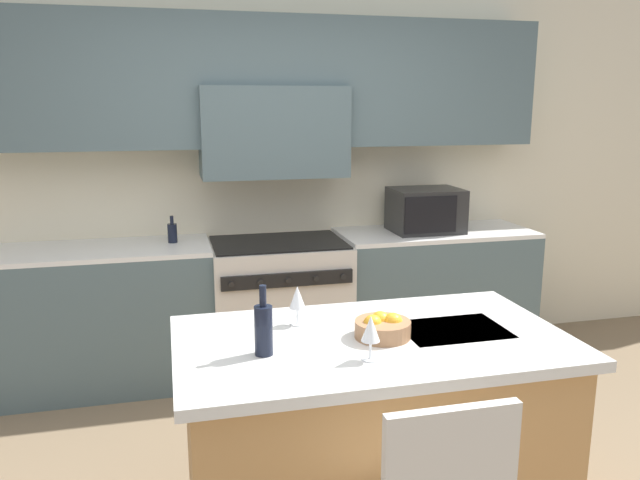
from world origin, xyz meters
name	(u,v)px	position (x,y,z in m)	size (l,w,h in m)	color
back_cabinetry	(270,138)	(0.00, 2.07, 1.60)	(10.00, 0.46, 2.70)	beige
back_counter	(279,304)	(0.00, 1.82, 0.47)	(3.73, 0.62, 0.94)	#4C6066
range_stove	(279,306)	(0.00, 1.80, 0.46)	(0.92, 0.70, 0.92)	beige
microwave	(426,210)	(1.08, 1.82, 1.09)	(0.49, 0.39, 0.31)	black
kitchen_island	(371,435)	(0.07, 0.02, 0.45)	(1.61, 0.92, 0.90)	#B7844C
wine_bottle	(264,329)	(-0.39, -0.06, 1.00)	(0.07, 0.07, 0.27)	black
wine_glass_near	(371,330)	(-0.01, -0.21, 1.02)	(0.07, 0.07, 0.17)	white
wine_glass_far	(297,299)	(-0.20, 0.23, 1.02)	(0.07, 0.07, 0.17)	white
fruit_bowl	(383,327)	(0.11, 0.00, 0.94)	(0.23, 0.23, 0.10)	#996B47
oil_bottle_on_counter	(172,232)	(-0.70, 1.88, 1.00)	(0.06, 0.06, 0.18)	black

